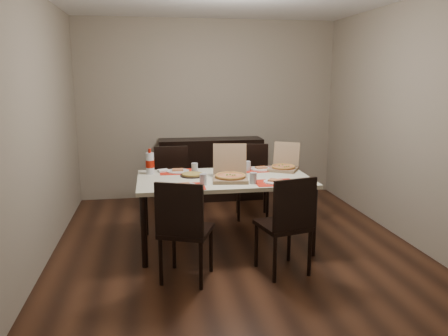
{
  "coord_description": "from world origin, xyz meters",
  "views": [
    {
      "loc": [
        -0.84,
        -4.46,
        1.79
      ],
      "look_at": [
        -0.11,
        -0.04,
        0.85
      ],
      "focal_mm": 35.0,
      "sensor_mm": 36.0,
      "label": 1
    }
  ],
  "objects_px": {
    "dining_table": "(224,183)",
    "soda_bottle": "(150,163)",
    "chair_far_left": "(172,181)",
    "chair_near_right": "(287,221)",
    "chair_far_right": "(252,177)",
    "pizza_box_center": "(230,175)",
    "chair_near_left": "(184,227)",
    "dip_bowl": "(226,172)",
    "sideboard": "(211,169)"
  },
  "relations": [
    {
      "from": "dining_table",
      "to": "soda_bottle",
      "type": "xyz_separation_m",
      "value": [
        -0.77,
        0.3,
        0.18
      ]
    },
    {
      "from": "dining_table",
      "to": "chair_far_left",
      "type": "relative_size",
      "value": 1.94
    },
    {
      "from": "dining_table",
      "to": "chair_near_right",
      "type": "height_order",
      "value": "chair_near_right"
    },
    {
      "from": "chair_far_left",
      "to": "chair_far_right",
      "type": "relative_size",
      "value": 1.0
    },
    {
      "from": "chair_far_right",
      "to": "chair_near_right",
      "type": "bearing_deg",
      "value": -92.67
    },
    {
      "from": "chair_far_right",
      "to": "chair_far_left",
      "type": "bearing_deg",
      "value": -178.49
    },
    {
      "from": "dining_table",
      "to": "pizza_box_center",
      "type": "relative_size",
      "value": 4.14
    },
    {
      "from": "pizza_box_center",
      "to": "chair_far_left",
      "type": "bearing_deg",
      "value": 117.71
    },
    {
      "from": "pizza_box_center",
      "to": "soda_bottle",
      "type": "height_order",
      "value": "pizza_box_center"
    },
    {
      "from": "chair_near_right",
      "to": "pizza_box_center",
      "type": "distance_m",
      "value": 0.84
    },
    {
      "from": "chair_near_left",
      "to": "pizza_box_center",
      "type": "xyz_separation_m",
      "value": [
        0.53,
        0.68,
        0.29
      ]
    },
    {
      "from": "pizza_box_center",
      "to": "dip_bowl",
      "type": "relative_size",
      "value": 3.71
    },
    {
      "from": "chair_near_right",
      "to": "soda_bottle",
      "type": "height_order",
      "value": "soda_bottle"
    },
    {
      "from": "chair_near_left",
      "to": "chair_far_right",
      "type": "xyz_separation_m",
      "value": [
        1.02,
        1.76,
        0.0
      ]
    },
    {
      "from": "dip_bowl",
      "to": "chair_far_right",
      "type": "bearing_deg",
      "value": 58.29
    },
    {
      "from": "sideboard",
      "to": "chair_near_left",
      "type": "height_order",
      "value": "chair_near_left"
    },
    {
      "from": "chair_far_left",
      "to": "pizza_box_center",
      "type": "xyz_separation_m",
      "value": [
        0.55,
        -1.05,
        0.29
      ]
    },
    {
      "from": "chair_far_left",
      "to": "soda_bottle",
      "type": "bearing_deg",
      "value": -112.56
    },
    {
      "from": "chair_near_left",
      "to": "dip_bowl",
      "type": "relative_size",
      "value": 7.93
    },
    {
      "from": "dining_table",
      "to": "chair_far_right",
      "type": "bearing_deg",
      "value": 60.94
    },
    {
      "from": "chair_near_left",
      "to": "sideboard",
      "type": "bearing_deg",
      "value": 77.23
    },
    {
      "from": "chair_near_right",
      "to": "chair_far_left",
      "type": "bearing_deg",
      "value": 118.82
    },
    {
      "from": "chair_near_right",
      "to": "dip_bowl",
      "type": "height_order",
      "value": "chair_near_right"
    },
    {
      "from": "sideboard",
      "to": "chair_near_right",
      "type": "bearing_deg",
      "value": -82.69
    },
    {
      "from": "pizza_box_center",
      "to": "dining_table",
      "type": "bearing_deg",
      "value": 108.96
    },
    {
      "from": "chair_near_left",
      "to": "soda_bottle",
      "type": "distance_m",
      "value": 1.19
    },
    {
      "from": "chair_far_right",
      "to": "pizza_box_center",
      "type": "distance_m",
      "value": 1.21
    },
    {
      "from": "sideboard",
      "to": "soda_bottle",
      "type": "height_order",
      "value": "soda_bottle"
    },
    {
      "from": "chair_near_left",
      "to": "chair_far_right",
      "type": "height_order",
      "value": "same"
    },
    {
      "from": "dining_table",
      "to": "soda_bottle",
      "type": "bearing_deg",
      "value": 158.82
    },
    {
      "from": "dining_table",
      "to": "chair_near_left",
      "type": "relative_size",
      "value": 1.94
    },
    {
      "from": "sideboard",
      "to": "pizza_box_center",
      "type": "height_order",
      "value": "pizza_box_center"
    },
    {
      "from": "dip_bowl",
      "to": "chair_near_left",
      "type": "bearing_deg",
      "value": -118.78
    },
    {
      "from": "dining_table",
      "to": "chair_near_left",
      "type": "height_order",
      "value": "chair_near_left"
    },
    {
      "from": "sideboard",
      "to": "chair_near_left",
      "type": "distance_m",
      "value": 2.7
    },
    {
      "from": "pizza_box_center",
      "to": "chair_near_left",
      "type": "bearing_deg",
      "value": -128.05
    },
    {
      "from": "dining_table",
      "to": "pizza_box_center",
      "type": "xyz_separation_m",
      "value": [
        0.04,
        -0.13,
        0.12
      ]
    },
    {
      "from": "dining_table",
      "to": "chair_near_right",
      "type": "xyz_separation_m",
      "value": [
        0.45,
        -0.81,
        -0.17
      ]
    },
    {
      "from": "chair_near_right",
      "to": "chair_far_right",
      "type": "bearing_deg",
      "value": 87.33
    },
    {
      "from": "chair_near_right",
      "to": "pizza_box_center",
      "type": "relative_size",
      "value": 2.14
    },
    {
      "from": "chair_near_left",
      "to": "soda_bottle",
      "type": "height_order",
      "value": "soda_bottle"
    },
    {
      "from": "sideboard",
      "to": "chair_near_right",
      "type": "distance_m",
      "value": 2.66
    },
    {
      "from": "chair_far_left",
      "to": "dip_bowl",
      "type": "distance_m",
      "value": 0.96
    },
    {
      "from": "sideboard",
      "to": "dining_table",
      "type": "height_order",
      "value": "sideboard"
    },
    {
      "from": "dip_bowl",
      "to": "sideboard",
      "type": "bearing_deg",
      "value": 88.3
    },
    {
      "from": "chair_near_right",
      "to": "chair_near_left",
      "type": "bearing_deg",
      "value": 179.91
    },
    {
      "from": "soda_bottle",
      "to": "sideboard",
      "type": "bearing_deg",
      "value": 60.25
    },
    {
      "from": "chair_near_left",
      "to": "chair_near_right",
      "type": "bearing_deg",
      "value": -0.09
    },
    {
      "from": "sideboard",
      "to": "chair_near_right",
      "type": "height_order",
      "value": "chair_near_right"
    },
    {
      "from": "chair_near_right",
      "to": "dip_bowl",
      "type": "bearing_deg",
      "value": 111.13
    }
  ]
}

